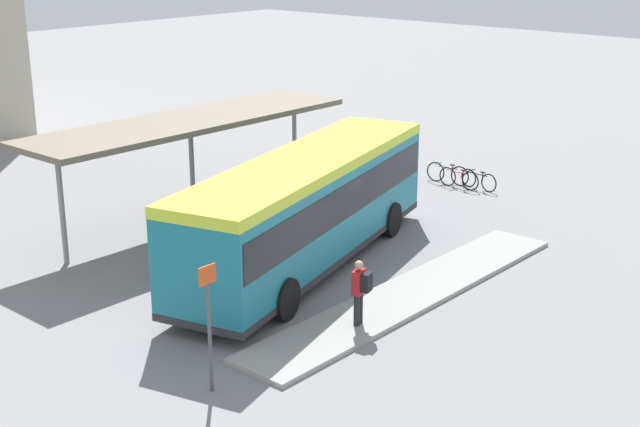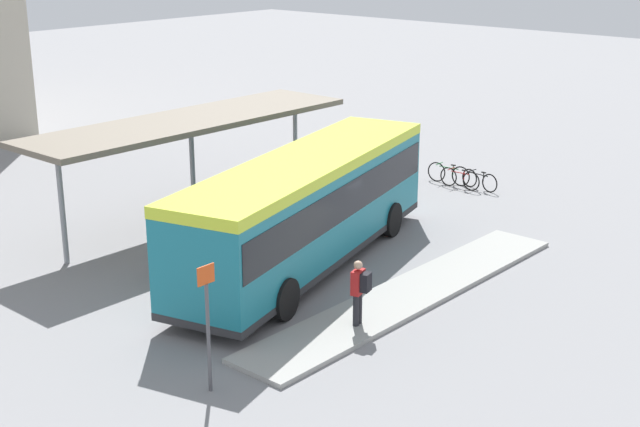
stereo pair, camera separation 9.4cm
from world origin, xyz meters
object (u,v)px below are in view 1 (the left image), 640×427
Objects in this scene: pedestrian_waiting at (360,288)px; bicycle_green at (448,174)px; potted_planter_near_shelter at (169,249)px; platform_sign at (209,323)px; potted_planter_far_side at (340,188)px; bicycle_black at (479,180)px; city_bus at (307,204)px; bicycle_red at (459,178)px.

bicycle_green is (12.22, 5.53, -0.67)m from pedestrian_waiting.
potted_planter_near_shelter is 0.50× the size of platform_sign.
potted_planter_near_shelter reaches higher than potted_planter_far_side.
platform_sign reaches higher than potted_planter_near_shelter.
bicycle_green is at bearing 11.41° from bicycle_black.
platform_sign is at bearing -122.51° from potted_planter_near_shelter.
potted_planter_far_side is at bearing 2.93° from potted_planter_near_shelter.
bicycle_black is at bearing 179.76° from bicycle_green.
platform_sign is (-6.70, -3.33, -0.30)m from city_bus.
pedestrian_waiting is at bearing 110.34° from bicycle_green.
pedestrian_waiting is at bearing -136.44° from city_bus.
city_bus is 7.10× the size of pedestrian_waiting.
city_bus reaches higher than bicycle_red.
potted_planter_far_side is (7.91, 0.40, -0.06)m from potted_planter_near_shelter.
bicycle_black is 17.15m from platform_sign.
potted_planter_near_shelter is at bearing 82.70° from bicycle_green.
city_bus reaches higher than pedestrian_waiting.
potted_planter_near_shelter reaches higher than bicycle_black.
pedestrian_waiting reaches higher than potted_planter_far_side.
bicycle_black is (12.30, 4.23, -0.70)m from pedestrian_waiting.
platform_sign is at bearing 110.41° from bicycle_black.
city_bus is 6.43× the size of bicycle_green.
city_bus is 4.51m from pedestrian_waiting.
city_bus is 8.80× the size of potted_planter_far_side.
bicycle_black is 13.14m from potted_planter_near_shelter.
city_bus is 8.30× the size of potted_planter_near_shelter.
platform_sign is (-16.36, -4.44, 1.19)m from bicycle_red.
platform_sign is (-3.71, -5.82, 0.83)m from potted_planter_near_shelter.
potted_planter_far_side reaches higher than bicycle_black.
city_bus is 5.83m from potted_planter_far_side.
pedestrian_waiting reaches higher than potted_planter_near_shelter.
bicycle_green is (9.90, 1.75, -1.47)m from city_bus.
potted_planter_near_shelter is (-12.89, 0.74, 0.34)m from bicycle_green.
platform_sign reaches higher than bicycle_black.
potted_planter_far_side is at bearing 73.06° from bicycle_green.
pedestrian_waiting is 1.24× the size of potted_planter_far_side.
platform_sign is at bearing -151.81° from potted_planter_far_side.
bicycle_green is 17.40m from platform_sign.
bicycle_green reaches higher than bicycle_black.
bicycle_red is at bearing -6.27° from potted_planter_near_shelter.
pedestrian_waiting is 13.03m from bicycle_black.
potted_planter_near_shelter is (-0.67, 6.27, -0.32)m from pedestrian_waiting.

